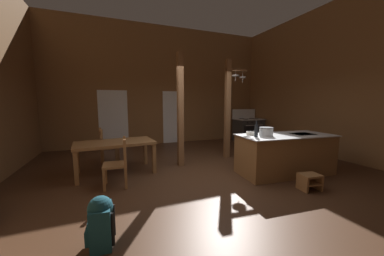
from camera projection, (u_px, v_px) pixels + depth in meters
The scene contains 17 objects.
ground_plane at pixel (209, 180), 4.54m from camera, with size 8.98×9.04×0.10m, color #422819.
wall_back at pixel (162, 86), 8.12m from camera, with size 8.98×0.14×4.49m, color brown.
wall_right at pixel (345, 80), 5.76m from camera, with size 0.14×9.04×4.49m, color brown.
glazed_door_back_left at pixel (113, 119), 7.53m from camera, with size 1.00×0.01×2.05m, color white.
glazed_panel_back_right at pixel (173, 117), 8.35m from camera, with size 0.84×0.01×2.05m, color white.
kitchen_island at pixel (285, 154), 4.78m from camera, with size 2.23×1.14×0.90m.
stove_range at pixel (248, 129), 8.79m from camera, with size 1.15×0.84×1.32m.
support_post_with_pot_rack at pixel (228, 106), 6.06m from camera, with size 0.66×0.24×2.84m.
support_post_center at pixel (180, 111), 5.25m from camera, with size 0.14×0.14×2.84m.
step_stool at pixel (310, 181), 3.90m from camera, with size 0.39×0.33×0.30m.
dining_table at pixel (115, 145), 4.76m from camera, with size 1.78×1.07×0.74m.
ladderback_chair_near_window at pixel (118, 163), 4.05m from camera, with size 0.46×0.46×0.95m.
ladderback_chair_by_post at pixel (107, 147), 5.55m from camera, with size 0.49×0.49×0.95m.
backpack at pixel (101, 220), 2.35m from camera, with size 0.32×0.33×0.60m.
stockpot_on_counter at pixel (266, 132), 4.53m from camera, with size 0.37×0.30×0.19m.
mixing_bowl_on_counter at pixel (251, 133), 4.69m from camera, with size 0.21×0.21×0.07m.
bottle_tall_on_counter at pixel (256, 131), 4.41m from camera, with size 0.08×0.08×0.34m.
Camera 1 is at (-1.95, -3.92, 1.64)m, focal length 19.52 mm.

